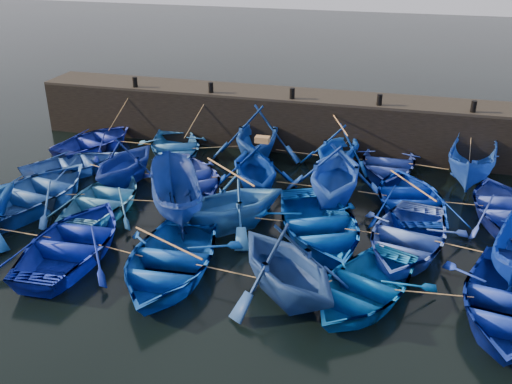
% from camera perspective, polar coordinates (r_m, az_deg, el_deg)
% --- Properties ---
extents(ground, '(120.00, 120.00, 0.00)m').
position_cam_1_polar(ground, '(19.44, -2.49, -5.75)').
color(ground, black).
rests_on(ground, ground).
extents(quay_wall, '(26.00, 2.50, 2.50)m').
position_cam_1_polar(quay_wall, '(28.24, 3.93, 7.11)').
color(quay_wall, black).
rests_on(quay_wall, ground).
extents(quay_top, '(26.00, 2.50, 0.12)m').
position_cam_1_polar(quay_top, '(27.86, 4.01, 9.67)').
color(quay_top, black).
rests_on(quay_top, quay_wall).
extents(bollard_0, '(0.24, 0.24, 0.50)m').
position_cam_1_polar(bollard_0, '(29.53, -12.00, 10.71)').
color(bollard_0, black).
rests_on(bollard_0, quay_top).
extents(bollard_1, '(0.24, 0.24, 0.50)m').
position_cam_1_polar(bollard_1, '(27.98, -4.54, 10.38)').
color(bollard_1, black).
rests_on(bollard_1, quay_top).
extents(bollard_2, '(0.24, 0.24, 0.50)m').
position_cam_1_polar(bollard_2, '(26.93, 3.64, 9.82)').
color(bollard_2, black).
rests_on(bollard_2, quay_top).
extents(bollard_3, '(0.24, 0.24, 0.50)m').
position_cam_1_polar(bollard_3, '(26.45, 12.25, 9.01)').
color(bollard_3, black).
rests_on(bollard_3, quay_top).
extents(bollard_4, '(0.24, 0.24, 0.50)m').
position_cam_1_polar(bollard_4, '(26.57, 20.93, 8.00)').
color(bollard_4, black).
rests_on(bollard_4, quay_top).
extents(boat_0, '(4.51, 5.36, 0.95)m').
position_cam_1_polar(boat_0, '(28.87, -15.66, 5.00)').
color(boat_0, navy).
rests_on(boat_0, ground).
extents(boat_1, '(5.27, 5.96, 1.02)m').
position_cam_1_polar(boat_1, '(27.06, -8.14, 4.44)').
color(boat_1, '#1D559B').
rests_on(boat_1, ground).
extents(boat_2, '(4.76, 5.32, 2.53)m').
position_cam_1_polar(boat_2, '(26.39, 0.13, 5.89)').
color(boat_2, navy).
rests_on(boat_2, ground).
extents(boat_3, '(4.19, 4.58, 2.05)m').
position_cam_1_polar(boat_3, '(25.63, 8.25, 4.45)').
color(boat_3, blue).
rests_on(boat_3, ground).
extents(boat_4, '(3.63, 5.02, 1.03)m').
position_cam_1_polar(boat_4, '(25.73, 13.04, 2.92)').
color(boat_4, navy).
rests_on(boat_4, ground).
extents(boat_5, '(2.64, 5.24, 1.94)m').
position_cam_1_polar(boat_5, '(25.51, 20.86, 2.78)').
color(boat_5, '#163EA1').
rests_on(boat_5, ground).
extents(boat_6, '(5.17, 5.25, 0.89)m').
position_cam_1_polar(boat_6, '(26.30, -17.92, 2.65)').
color(boat_6, '#274FAB').
rests_on(boat_6, ground).
extents(boat_7, '(3.86, 4.33, 2.08)m').
position_cam_1_polar(boat_7, '(24.45, -13.00, 3.06)').
color(boat_7, navy).
rests_on(boat_7, ground).
extents(boat_8, '(5.53, 5.65, 0.96)m').
position_cam_1_polar(boat_8, '(23.87, -6.52, 1.55)').
color(boat_8, '#273CB1').
rests_on(boat_8, ground).
extents(boat_9, '(4.98, 5.26, 2.18)m').
position_cam_1_polar(boat_9, '(23.06, -0.09, 2.50)').
color(boat_9, navy).
rests_on(boat_9, ground).
extents(boat_10, '(4.36, 4.99, 2.54)m').
position_cam_1_polar(boat_10, '(22.37, 8.01, 2.00)').
color(boat_10, blue).
rests_on(boat_10, ground).
extents(boat_11, '(4.82, 5.91, 1.08)m').
position_cam_1_polar(boat_11, '(22.45, 15.22, -0.64)').
color(boat_11, '#00209B').
rests_on(boat_11, ground).
extents(boat_12, '(4.67, 5.82, 1.08)m').
position_cam_1_polar(boat_12, '(22.85, 23.97, -1.56)').
color(boat_12, '#253CB7').
rests_on(boat_12, ground).
extents(boat_13, '(4.73, 6.05, 1.15)m').
position_cam_1_polar(boat_13, '(23.73, -21.04, 0.04)').
color(boat_13, '#1C468E').
rests_on(boat_13, ground).
extents(boat_14, '(3.57, 4.90, 0.99)m').
position_cam_1_polar(boat_14, '(22.54, -14.81, -0.61)').
color(boat_14, '#2B6CB0').
rests_on(boat_14, ground).
extents(boat_15, '(3.87, 5.06, 1.85)m').
position_cam_1_polar(boat_15, '(21.28, -8.09, -0.28)').
color(boat_15, navy).
rests_on(boat_15, ground).
extents(boat_16, '(5.54, 5.52, 2.21)m').
position_cam_1_polar(boat_16, '(20.21, -2.56, -0.90)').
color(boat_16, '#1E5AB3').
rests_on(boat_16, ground).
extents(boat_17, '(5.92, 6.67, 1.15)m').
position_cam_1_polar(boat_17, '(19.85, 6.29, -3.28)').
color(boat_17, '#023999').
rests_on(boat_17, ground).
extents(boat_18, '(4.53, 5.71, 1.07)m').
position_cam_1_polar(boat_18, '(19.67, 14.83, -4.45)').
color(boat_18, blue).
rests_on(boat_18, ground).
extents(boat_21, '(4.16, 5.59, 1.12)m').
position_cam_1_polar(boat_21, '(19.71, -17.68, -4.70)').
color(boat_21, navy).
rests_on(boat_21, ground).
extents(boat_22, '(4.37, 5.83, 1.15)m').
position_cam_1_polar(boat_22, '(17.97, -8.70, -6.71)').
color(boat_22, '#063690').
rests_on(boat_22, ground).
extents(boat_23, '(5.85, 5.83, 2.33)m').
position_cam_1_polar(boat_23, '(16.47, 3.05, -7.22)').
color(boat_23, navy).
rests_on(boat_23, ground).
extents(boat_24, '(4.90, 5.67, 0.99)m').
position_cam_1_polar(boat_24, '(16.98, 10.62, -9.30)').
color(boat_24, '#034DA3').
rests_on(boat_24, ground).
extents(boat_25, '(4.69, 5.99, 1.13)m').
position_cam_1_polar(boat_25, '(17.43, 23.93, -10.01)').
color(boat_25, navy).
rests_on(boat_25, ground).
extents(wooden_crate, '(0.57, 0.34, 0.25)m').
position_cam_1_polar(wooden_crate, '(22.55, 0.64, 5.28)').
color(wooden_crate, olive).
rests_on(wooden_crate, boat_9).
extents(mooring_ropes, '(17.54, 11.76, 2.10)m').
position_cam_1_polar(mooring_ropes, '(23.27, 1.00, 2.14)').
color(mooring_ropes, tan).
rests_on(mooring_ropes, ground).
extents(loose_oars, '(9.39, 12.10, 1.20)m').
position_cam_1_polar(loose_oars, '(20.90, 4.09, 1.62)').
color(loose_oars, '#99724C').
rests_on(loose_oars, ground).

